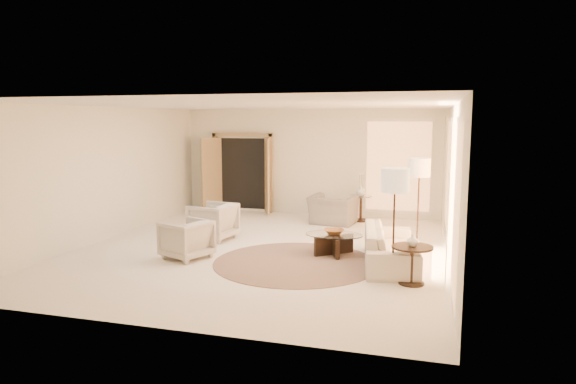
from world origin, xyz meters
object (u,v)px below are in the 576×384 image
(side_table, at_px, (361,205))
(end_vase, at_px, (413,240))
(sofa, at_px, (390,246))
(floor_lamp_far, at_px, (395,185))
(armchair_left, at_px, (213,220))
(side_vase, at_px, (361,191))
(coffee_table, at_px, (334,242))
(accent_chair, at_px, (333,205))
(armchair_right, at_px, (186,237))
(floor_lamp_near, at_px, (419,172))
(end_table, at_px, (412,258))
(bowl, at_px, (334,232))

(side_table, distance_m, end_vase, 5.03)
(side_table, xyz_separation_m, end_vase, (1.45, -4.80, 0.30))
(sofa, distance_m, floor_lamp_far, 1.52)
(end_vase, bearing_deg, armchair_left, 155.24)
(floor_lamp_far, xyz_separation_m, side_vase, (-1.15, 4.70, -0.75))
(sofa, height_order, coffee_table, sofa)
(armchair_left, height_order, accent_chair, accent_chair)
(coffee_table, bearing_deg, accent_chair, 101.30)
(coffee_table, height_order, end_vase, end_vase)
(coffee_table, xyz_separation_m, side_vase, (0.03, 3.42, 0.52))
(armchair_right, bearing_deg, end_vase, 105.49)
(armchair_left, relative_size, armchair_right, 1.09)
(sofa, height_order, armchair_left, armchair_left)
(floor_lamp_near, bearing_deg, armchair_left, -172.06)
(end_table, distance_m, side_table, 5.02)
(armchair_right, xyz_separation_m, bowl, (2.56, 0.97, 0.05))
(sofa, relative_size, armchair_right, 2.84)
(accent_chair, height_order, end_vase, accent_chair)
(armchair_right, distance_m, accent_chair, 4.32)
(side_table, distance_m, bowl, 3.42)
(accent_chair, xyz_separation_m, bowl, (0.57, -2.87, -0.02))
(floor_lamp_far, bearing_deg, side_table, 103.80)
(side_table, bearing_deg, armchair_right, -120.51)
(accent_chair, distance_m, coffee_table, 2.94)
(coffee_table, bearing_deg, floor_lamp_near, 37.50)
(bowl, distance_m, side_vase, 3.44)
(side_table, relative_size, floor_lamp_near, 0.37)
(floor_lamp_far, bearing_deg, sofa, 97.09)
(coffee_table, bearing_deg, sofa, -17.60)
(side_table, bearing_deg, floor_lamp_near, -57.55)
(bowl, bearing_deg, accent_chair, 101.30)
(floor_lamp_far, height_order, bowl, floor_lamp_far)
(sofa, relative_size, armchair_left, 2.61)
(side_table, relative_size, end_vase, 3.43)
(floor_lamp_near, relative_size, floor_lamp_far, 0.99)
(coffee_table, xyz_separation_m, end_vase, (1.48, -1.38, 0.44))
(sofa, xyz_separation_m, coffee_table, (-1.07, 0.34, -0.07))
(armchair_left, xyz_separation_m, floor_lamp_far, (3.90, -1.83, 1.09))
(floor_lamp_near, xyz_separation_m, side_vase, (-1.45, 2.28, -0.74))
(armchair_left, bearing_deg, coffee_table, 87.46)
(accent_chair, bearing_deg, end_table, 123.66)
(end_vase, bearing_deg, end_table, 180.00)
(end_table, height_order, floor_lamp_far, floor_lamp_far)
(end_table, xyz_separation_m, bowl, (-1.48, 1.38, 0.03))
(end_table, bearing_deg, armchair_left, 155.24)
(armchair_right, relative_size, bowl, 2.10)
(side_table, relative_size, bowl, 1.74)
(sofa, bearing_deg, accent_chair, 19.34)
(floor_lamp_near, distance_m, end_vase, 2.65)
(coffee_table, distance_m, floor_lamp_far, 2.16)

